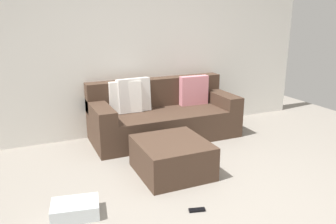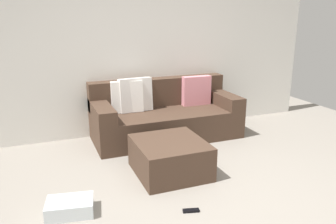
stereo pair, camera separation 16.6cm
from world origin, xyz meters
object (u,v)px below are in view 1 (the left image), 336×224
Objects in this scene: couch_sectional at (163,115)px; remote_near_ottoman at (197,210)px; ottoman at (172,157)px; storage_bin at (75,209)px.

remote_near_ottoman is at bearing -103.95° from couch_sectional.
ottoman is 0.84m from remote_near_ottoman.
storage_bin reaches higher than remote_near_ottoman.
storage_bin is at bearing -159.41° from ottoman.
storage_bin is (-1.52, -1.58, -0.26)m from couch_sectional.
couch_sectional reaches higher than remote_near_ottoman.
storage_bin is at bearing 174.45° from remote_near_ottoman.
remote_near_ottoman is (-0.11, -0.81, -0.18)m from ottoman.
couch_sectional reaches higher than storage_bin.
couch_sectional is at bearing 46.13° from storage_bin.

